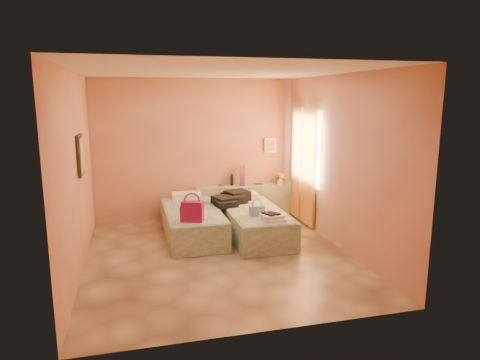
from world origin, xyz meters
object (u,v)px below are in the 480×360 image
at_px(flower_vase, 280,177).
at_px(towel_stack, 274,218).
at_px(magenta_handbag, 192,211).
at_px(headboard_ledge, 245,201).
at_px(blue_handbag, 257,211).
at_px(bed_right, 254,223).
at_px(bed_left, 192,223).
at_px(water_bottle, 232,180).
at_px(green_book, 259,184).

relative_size(flower_vase, towel_stack, 0.83).
relative_size(magenta_handbag, towel_stack, 1.00).
bearing_deg(flower_vase, headboard_ledge, 176.25).
height_order(flower_vase, blue_handbag, flower_vase).
bearing_deg(bed_right, bed_left, 165.47).
relative_size(headboard_ledge, flower_vase, 7.06).
height_order(water_bottle, magenta_handbag, water_bottle).
xyz_separation_m(flower_vase, towel_stack, (-0.82, -2.02, -0.25)).
relative_size(bed_left, green_book, 11.62).
bearing_deg(bed_right, magenta_handbag, -158.62).
bearing_deg(headboard_ledge, blue_handbag, -98.12).
xyz_separation_m(green_book, magenta_handbag, (-1.63, -1.77, -0.00)).
bearing_deg(towel_stack, flower_vase, 67.87).
relative_size(blue_handbag, towel_stack, 0.74).
relative_size(headboard_ledge, towel_stack, 5.86).
distance_m(flower_vase, blue_handbag, 1.95).
xyz_separation_m(flower_vase, magenta_handbag, (-2.08, -1.73, -0.13)).
xyz_separation_m(water_bottle, green_book, (0.55, -0.06, -0.10)).
xyz_separation_m(bed_left, towel_stack, (1.16, -1.02, 0.30)).
xyz_separation_m(headboard_ledge, towel_stack, (-0.07, -2.07, 0.23)).
bearing_deg(water_bottle, blue_handbag, -89.65).
distance_m(water_bottle, green_book, 0.56).
bearing_deg(flower_vase, magenta_handbag, -140.28).
bearing_deg(flower_vase, bed_right, -126.08).
bearing_deg(blue_handbag, green_book, 74.38).
height_order(green_book, towel_stack, green_book).
xyz_separation_m(headboard_ledge, bed_right, (-0.18, -1.32, -0.08)).
height_order(bed_right, blue_handbag, blue_handbag).
xyz_separation_m(bed_right, green_book, (0.48, 1.31, 0.41)).
bearing_deg(headboard_ledge, water_bottle, 167.66).
bearing_deg(bed_left, blue_handbag, -34.10).
distance_m(water_bottle, flower_vase, 1.01).
relative_size(bed_left, water_bottle, 8.65).
height_order(bed_right, water_bottle, water_bottle).
distance_m(flower_vase, towel_stack, 2.19).
distance_m(headboard_ledge, water_bottle, 0.51).
bearing_deg(water_bottle, magenta_handbag, -120.43).
xyz_separation_m(headboard_ledge, water_bottle, (-0.26, 0.06, 0.44)).
distance_m(bed_left, towel_stack, 1.57).
xyz_separation_m(water_bottle, flower_vase, (1.00, -0.10, 0.03)).
bearing_deg(headboard_ledge, towel_stack, -92.04).
xyz_separation_m(bed_right, flower_vase, (0.93, 1.27, 0.55)).
xyz_separation_m(bed_left, water_bottle, (0.98, 1.11, 0.52)).
relative_size(magenta_handbag, blue_handbag, 1.36).
relative_size(green_book, magenta_handbag, 0.49).
xyz_separation_m(water_bottle, towel_stack, (0.18, -2.12, -0.22)).
distance_m(green_book, blue_handbag, 1.79).
height_order(bed_left, bed_right, same).
distance_m(green_book, magenta_handbag, 2.40).
xyz_separation_m(headboard_ledge, bed_left, (-1.23, -1.05, -0.08)).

